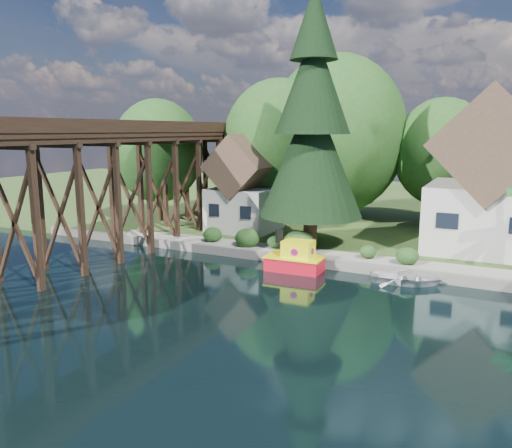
# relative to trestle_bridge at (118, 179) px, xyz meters

# --- Properties ---
(ground) EXTENTS (140.00, 140.00, 0.00)m
(ground) POSITION_rel_trestle_bridge_xyz_m (16.00, -5.17, -5.35)
(ground) COLOR black
(ground) RESTS_ON ground
(bank) EXTENTS (140.00, 52.00, 0.50)m
(bank) POSITION_rel_trestle_bridge_xyz_m (16.00, 28.83, -5.10)
(bank) COLOR #355120
(bank) RESTS_ON ground
(seawall) EXTENTS (60.00, 0.40, 0.62)m
(seawall) POSITION_rel_trestle_bridge_xyz_m (20.00, 2.83, -5.04)
(seawall) COLOR slate
(seawall) RESTS_ON ground
(promenade) EXTENTS (50.00, 2.60, 0.06)m
(promenade) POSITION_rel_trestle_bridge_xyz_m (22.00, 4.13, -4.82)
(promenade) COLOR gray
(promenade) RESTS_ON bank
(trestle_bridge) EXTENTS (4.12, 44.18, 9.30)m
(trestle_bridge) POSITION_rel_trestle_bridge_xyz_m (0.00, 0.00, 0.00)
(trestle_bridge) COLOR black
(trestle_bridge) RESTS_ON ground
(house_left) EXTENTS (7.64, 8.64, 11.02)m
(house_left) POSITION_rel_trestle_bridge_xyz_m (23.00, 10.83, -0.21)
(house_left) COLOR beige
(house_left) RESTS_ON bank
(shed) EXTENTS (5.09, 5.40, 7.85)m
(shed) POSITION_rel_trestle_bridge_xyz_m (5.00, 9.33, -1.52)
(shed) COLOR beige
(shed) RESTS_ON bank
(bg_trees) EXTENTS (49.90, 13.30, 10.57)m
(bg_trees) POSITION_rel_trestle_bridge_xyz_m (17.00, 16.08, 1.94)
(bg_trees) COLOR #382314
(bg_trees) RESTS_ON bank
(shrubs) EXTENTS (15.76, 2.47, 1.70)m
(shrubs) POSITION_rel_trestle_bridge_xyz_m (11.40, 4.09, -4.12)
(shrubs) COLOR #183914
(shrubs) RESTS_ON bank
(conifer) EXTENTS (7.17, 7.17, 17.66)m
(conifer) POSITION_rel_trestle_bridge_xyz_m (11.85, 6.35, 3.66)
(conifer) COLOR #382314
(conifer) RESTS_ON bank
(tugboat) EXTENTS (3.60, 2.05, 2.57)m
(tugboat) POSITION_rel_trestle_bridge_xyz_m (12.69, 1.45, -4.58)
(tugboat) COLOR red
(tugboat) RESTS_ON ground
(boat_white_a) EXTENTS (4.33, 3.37, 0.82)m
(boat_white_a) POSITION_rel_trestle_bridge_xyz_m (19.35, 1.86, -4.94)
(boat_white_a) COLOR silver
(boat_white_a) RESTS_ON ground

